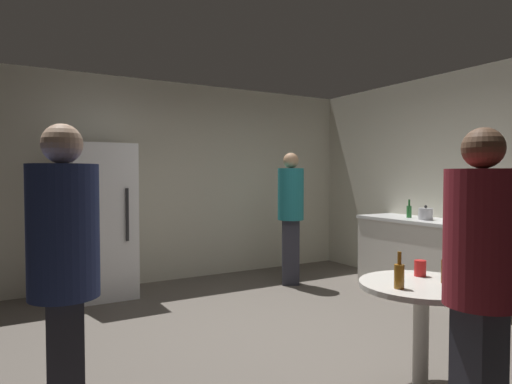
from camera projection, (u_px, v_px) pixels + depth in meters
name	position (u px, v px, depth m)	size (l,w,h in m)	color
ground_plane	(289.00, 342.00, 3.97)	(5.20, 5.20, 0.10)	#5B544C
wall_back	(182.00, 181.00, 6.19)	(5.32, 0.06, 2.70)	beige
wall_side_right	(474.00, 183.00, 5.24)	(0.06, 5.20, 2.70)	beige
refrigerator	(102.00, 221.00, 5.25)	(0.70, 0.68, 1.80)	white
kitchen_counter	(431.00, 257.00, 5.37)	(0.64, 1.90, 0.90)	beige
kettle	(426.00, 214.00, 5.37)	(0.24, 0.17, 0.18)	#B2B2B7
wine_bottle_on_counter	(471.00, 214.00, 4.83)	(0.08, 0.08, 0.31)	#3F141E
beer_bottle_on_counter	(409.00, 211.00, 5.63)	(0.06, 0.06, 0.23)	#26662D
foreground_table	(421.00, 299.00, 2.91)	(0.80, 0.80, 0.73)	beige
beer_bottle_amber	(399.00, 275.00, 2.76)	(0.06, 0.06, 0.23)	#8C5919
beer_bottle_brown	(446.00, 270.00, 2.90)	(0.06, 0.06, 0.23)	#593314
plastic_cup_red	(420.00, 268.00, 3.10)	(0.08, 0.08, 0.11)	red
person_in_navy_shirt	(64.00, 266.00, 2.21)	(0.37, 0.37, 1.69)	#2D2D38
person_in_maroon_shirt	(481.00, 274.00, 2.11)	(0.34, 0.34, 1.66)	#2D2D38
person_in_teal_shirt	(291.00, 207.00, 5.84)	(0.47, 0.47, 1.73)	#2D2D38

